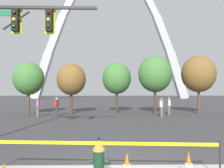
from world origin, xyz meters
name	(u,v)px	position (x,y,z in m)	size (l,w,h in m)	color
ground_plane	(121,163)	(0.00, 0.00, 0.00)	(240.00, 240.00, 0.00)	#3D3D3F
fire_hydrant	(99,159)	(-0.58, -1.16, 0.47)	(0.46, 0.48, 0.99)	black
caution_tape_barrier	(100,152)	(-0.56, -1.20, 0.65)	(5.59, 0.43, 0.94)	#232326
traffic_cone_curb_edge	(189,168)	(1.47, -1.46, 0.36)	(0.36, 0.36, 0.73)	black
traffic_signal_gantry	(9,44)	(-4.49, 2.54, 4.07)	(5.02, 0.44, 6.00)	#232326
monument_arch	(110,37)	(0.00, 62.43, 19.84)	(49.78, 2.55, 45.19)	#B2B5BC
tree_far_left	(29,78)	(-7.78, 13.76, 3.34)	(2.79, 2.79, 4.89)	brown
tree_left_mid	(71,79)	(-3.90, 14.17, 3.28)	(2.74, 2.74, 4.80)	#473323
tree_center_left	(117,78)	(0.46, 15.43, 3.45)	(2.89, 2.89, 5.05)	#473323
tree_center_right	(155,74)	(4.05, 14.07, 3.78)	(3.16, 3.16, 5.53)	#473323
tree_right_mid	(198,74)	(8.18, 13.96, 3.79)	(3.17, 3.17, 5.55)	brown
pedestrian_walking_left	(38,107)	(-6.27, 11.81, 0.82)	(0.23, 0.36, 1.59)	brown
pedestrian_standing_center	(57,107)	(-4.84, 12.33, 0.82)	(0.29, 0.38, 1.59)	#38383D
pedestrian_walking_right	(162,107)	(4.03, 11.47, 0.82)	(0.35, 0.39, 1.59)	brown
pedestrian_near_trees	(169,106)	(5.08, 13.05, 0.82)	(0.22, 0.35, 1.59)	brown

